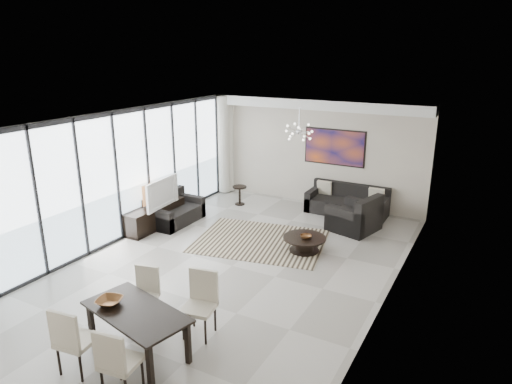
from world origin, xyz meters
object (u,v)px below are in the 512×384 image
Objects in this scene: coffee_table at (304,243)px; television at (158,193)px; sofa_main at (347,204)px; dining_table at (136,316)px; tv_console at (154,216)px.

television is (-3.59, -0.43, 0.71)m from coffee_table.
television is at bearing -173.16° from coffee_table.
coffee_table is 0.44× the size of sofa_main.
tv_console is at bearing 127.90° from dining_table.
coffee_table is at bearing 6.76° from tv_console.
coffee_table is 2.72m from sofa_main.
sofa_main is 1.74× the size of television.
dining_table reaches higher than coffee_table.
sofa_main is 7.08m from dining_table.
television is at bearing 126.30° from dining_table.
tv_console is 0.64m from television.
tv_console is at bearing 90.37° from television.
sofa_main reaches higher than tv_console.
tv_console is at bearing -140.42° from sofa_main.
dining_table is (2.84, -3.87, -0.31)m from television.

